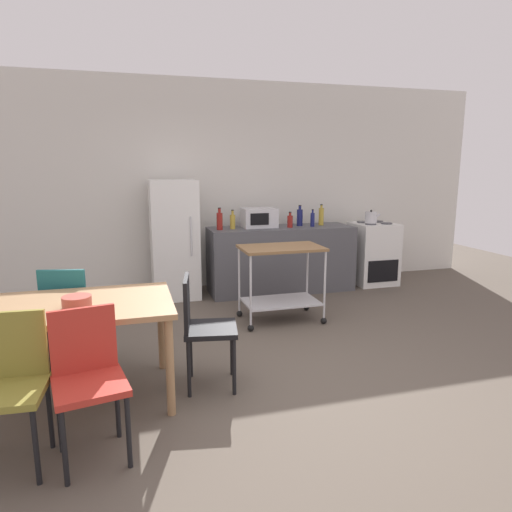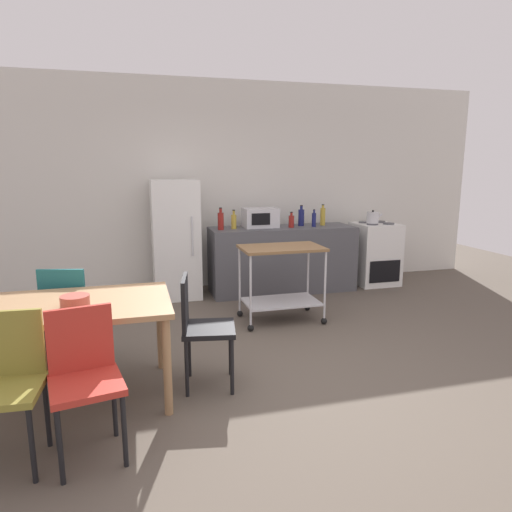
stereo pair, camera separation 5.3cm
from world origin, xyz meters
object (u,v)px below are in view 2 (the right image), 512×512
(chair_olive, at_px, (6,379))
(bottle_soy_sauce, at_px, (301,217))
(bottle_sparkling_water, at_px, (314,219))
(fruit_bowl, at_px, (75,301))
(chair_red, at_px, (84,373))
(microwave, at_px, (260,218))
(stove_oven, at_px, (375,254))
(kitchen_cart, at_px, (281,271))
(bottle_wine, at_px, (234,221))
(dining_table, at_px, (64,314))
(refrigerator, at_px, (176,239))
(bottle_hot_sauce, at_px, (291,221))
(kettle, at_px, (373,218))
(chair_black, at_px, (200,323))
(bottle_olive_oil, at_px, (221,221))
(bottle_soda, at_px, (323,216))
(chair_teal, at_px, (69,309))

(chair_olive, height_order, bottle_soy_sauce, bottle_soy_sauce)
(bottle_sparkling_water, height_order, fruit_bowl, bottle_sparkling_water)
(chair_red, height_order, microwave, microwave)
(fruit_bowl, bearing_deg, stove_oven, 34.27)
(kitchen_cart, relative_size, bottle_wine, 3.57)
(chair_red, bearing_deg, kitchen_cart, 35.28)
(dining_table, height_order, kitchen_cart, kitchen_cart)
(chair_red, distance_m, bottle_sparkling_water, 4.18)
(refrigerator, height_order, bottle_wine, refrigerator)
(kitchen_cart, relative_size, bottle_hot_sauce, 4.27)
(bottle_soy_sauce, bearing_deg, kettle, -7.96)
(kettle, bearing_deg, fruit_bowl, -145.92)
(bottle_soy_sauce, bearing_deg, stove_oven, -2.30)
(dining_table, height_order, microwave, microwave)
(chair_black, distance_m, bottle_olive_oil, 2.61)
(chair_red, relative_size, stove_oven, 0.97)
(chair_black, bearing_deg, microwave, -15.13)
(dining_table, distance_m, bottle_soda, 4.02)
(refrigerator, height_order, microwave, refrigerator)
(dining_table, relative_size, chair_red, 1.69)
(chair_olive, xyz_separation_m, bottle_wine, (2.04, 3.15, 0.48))
(chair_olive, bearing_deg, bottle_wine, 60.58)
(kitchen_cart, height_order, bottle_sparkling_water, bottle_sparkling_water)
(dining_table, bearing_deg, bottle_wine, 53.98)
(chair_teal, distance_m, refrigerator, 2.25)
(microwave, relative_size, bottle_sparkling_water, 1.92)
(bottle_hot_sauce, bearing_deg, bottle_sparkling_water, -0.61)
(chair_olive, relative_size, bottle_hot_sauce, 4.18)
(chair_black, bearing_deg, fruit_bowl, 105.69)
(bottle_soy_sauce, bearing_deg, dining_table, -137.51)
(stove_oven, relative_size, kettle, 3.84)
(dining_table, bearing_deg, bottle_hot_sauce, 43.00)
(bottle_soy_sauce, distance_m, kettle, 1.05)
(bottle_wine, bearing_deg, bottle_hot_sauce, -4.82)
(refrigerator, relative_size, microwave, 3.37)
(chair_black, bearing_deg, stove_oven, -39.45)
(refrigerator, height_order, kitchen_cart, refrigerator)
(refrigerator, bearing_deg, microwave, -1.19)
(stove_oven, distance_m, bottle_soy_sauce, 1.29)
(bottle_soda, bearing_deg, chair_olive, -136.24)
(chair_red, height_order, fruit_bowl, chair_red)
(chair_red, bearing_deg, bottle_hot_sauce, 41.17)
(stove_oven, relative_size, bottle_olive_oil, 3.16)
(chair_teal, distance_m, microwave, 3.01)
(bottle_olive_oil, height_order, bottle_soy_sauce, bottle_olive_oil)
(chair_red, bearing_deg, bottle_soda, 36.74)
(chair_red, xyz_separation_m, fruit_bowl, (-0.10, 0.59, 0.27))
(bottle_olive_oil, bearing_deg, fruit_bowl, -120.81)
(chair_olive, relative_size, kitchen_cart, 0.98)
(chair_olive, relative_size, bottle_soy_sauce, 3.08)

